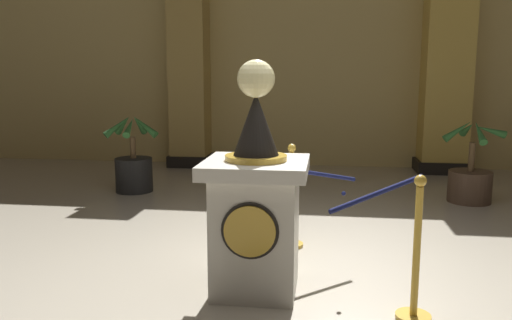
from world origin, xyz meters
name	(u,v)px	position (x,y,z in m)	size (l,w,h in m)	color
ground_plane	(295,277)	(0.00, 0.00, 0.00)	(12.60, 12.60, 0.00)	#B2A893
back_wall	(314,69)	(0.00, 5.35, 1.75)	(12.60, 0.16, 3.50)	tan
pedestal_clock	(256,206)	(-0.28, -0.30, 0.67)	(0.77, 0.77, 1.75)	beige
stanchion_near	(416,270)	(0.85, -0.63, 0.35)	(0.24, 0.24, 1.00)	gold
stanchion_far	(291,211)	(-0.08, 0.76, 0.35)	(0.24, 0.24, 1.00)	gold
velvet_rope	(344,183)	(0.38, 0.07, 0.79)	(1.19, 1.19, 0.22)	#141947
column_left	(190,73)	(-2.20, 5.03, 1.66)	(0.77, 0.77, 3.36)	black
column_right	(445,73)	(2.20, 5.03, 1.66)	(0.90, 0.90, 3.36)	black
potted_palm_left	(134,168)	(-2.45, 2.82, 0.34)	(0.76, 0.81, 1.12)	black
potted_palm_right	(470,180)	(2.10, 2.82, 0.30)	(0.81, 0.80, 1.10)	#4C3828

